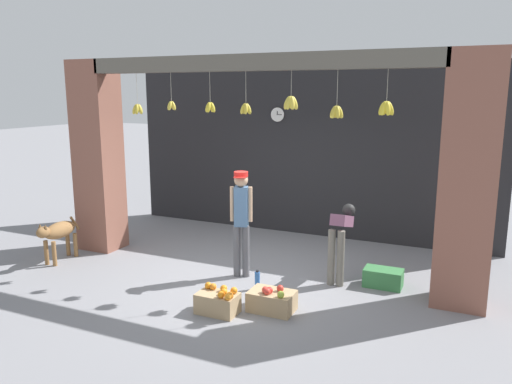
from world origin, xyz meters
TOP-DOWN VIEW (x-y plane):
  - ground_plane at (0.00, 0.00)m, footprint 60.00×60.00m
  - shop_back_wall at (0.00, 2.73)m, footprint 7.41×0.12m
  - shop_pillar_left at (-3.06, 0.30)m, footprint 0.70×0.60m
  - shop_pillar_right at (3.06, 0.30)m, footprint 0.70×0.60m
  - storefront_awning at (0.04, 0.12)m, footprint 5.51×0.29m
  - dog at (-3.19, -0.63)m, footprint 0.32×0.98m
  - shopkeeper at (-0.08, 0.02)m, footprint 0.33×0.29m
  - worker_stooping at (1.36, 0.51)m, footprint 0.25×0.84m
  - fruit_crate_oranges at (0.23, -1.29)m, footprint 0.53×0.33m
  - fruit_crate_apples at (0.84, -0.94)m, footprint 0.59×0.39m
  - produce_box_green at (2.01, 0.50)m, footprint 0.55×0.33m
  - water_bottle at (0.37, -0.36)m, footprint 0.08×0.08m
  - wall_clock at (-0.55, 2.66)m, footprint 0.29×0.03m

SIDE VIEW (x-z plane):
  - ground_plane at x=0.00m, z-range 0.00..0.00m
  - produce_box_green at x=2.01m, z-range 0.00..0.27m
  - water_bottle at x=0.37m, z-range -0.01..0.28m
  - fruit_crate_apples at x=0.84m, z-range -0.03..0.32m
  - fruit_crate_oranges at x=0.23m, z-range -0.02..0.33m
  - dog at x=-3.19m, z-range 0.14..0.87m
  - worker_stooping at x=1.36m, z-range 0.18..1.29m
  - shopkeeper at x=-0.08m, z-range 0.15..1.80m
  - shop_back_wall at x=0.00m, z-range 0.00..3.36m
  - shop_pillar_left at x=-3.06m, z-range 0.00..3.36m
  - shop_pillar_right at x=3.06m, z-range 0.00..3.36m
  - wall_clock at x=-0.55m, z-range 2.23..2.53m
  - storefront_awning at x=0.04m, z-range 2.73..3.64m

